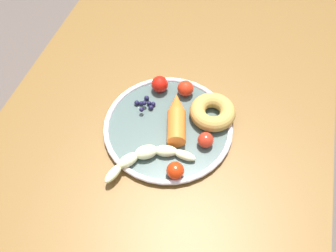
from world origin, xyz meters
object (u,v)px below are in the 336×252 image
Objects in this scene: plate at (168,127)px; donut at (213,112)px; carrot_orange at (176,117)px; tomato_near at (185,88)px; tomato_extra at (206,140)px; banana at (147,157)px; tomato_mid at (160,84)px; blueberry_pile at (145,104)px; tomato_far at (175,170)px; dining_table at (163,146)px.

donut reaches higher than plate.
carrot_orange is 0.08m from donut.
tomato_near reaches higher than tomato_extra.
donut is (-0.15, 0.11, 0.01)m from banana.
tomato_mid is at bearing -107.65° from donut.
blueberry_pile is 1.48× the size of tomato_far.
banana reaches higher than dining_table.
banana is at bearing -16.26° from carrot_orange.
plate is 0.12m from tomato_far.
blueberry_pile is 1.39× the size of tomato_near.
carrot_orange is (-0.01, 0.02, 0.02)m from plate.
plate is 7.27× the size of tomato_mid.
plate is 0.08m from blueberry_pile.
dining_table is 0.16m from tomato_mid.
blueberry_pile is (0.01, -0.16, -0.01)m from donut.
carrot_orange is (-0.11, 0.03, 0.01)m from banana.
plate is 0.11m from tomato_near.
plate is at bearing -46.26° from carrot_orange.
donut reaches higher than blueberry_pile.
blueberry_pile reaches higher than dining_table.
donut is at bearing -178.92° from tomato_extra.
blueberry_pile is at bearing -17.23° from tomato_mid.
tomato_near is at bearing 94.62° from tomato_mid.
banana is at bearing 9.55° from tomato_mid.
blueberry_pile is (-0.03, -0.05, 0.12)m from dining_table.
tomato_near is at bearing -148.47° from tomato_extra.
tomato_mid is at bearing -131.01° from tomato_extra.
carrot_orange is 0.13m from tomato_far.
tomato_far is (0.21, 0.10, -0.00)m from tomato_mid.
donut is at bearing 72.35° from tomato_mid.
dining_table is at bearing 179.03° from banana.
carrot_orange is at bearing 1.57° from tomato_near.
banana is 0.13m from tomato_extra.
tomato_near is at bearing 172.81° from plate.
donut is at bearing 94.65° from blueberry_pile.
banana is at bearing -0.97° from dining_table.
tomato_near is (-0.05, -0.08, 0.00)m from donut.
banana is at bearing 20.17° from blueberry_pile.
donut is 2.69× the size of tomato_near.
dining_table is at bearing -152.74° from tomato_far.
tomato_near reaches higher than banana.
carrot_orange is at bearing -117.23° from tomato_extra.
blueberry_pile is at bearing -107.65° from carrot_orange.
tomato_extra is at bearing 123.59° from banana.
tomato_near reaches higher than tomato_far.
tomato_extra reaches higher than dining_table.
carrot_orange reaches higher than donut.
tomato_mid is at bearing -85.38° from tomato_near.
tomato_mid is at bearing -142.07° from carrot_orange.
carrot_orange is 3.43× the size of tomato_mid.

